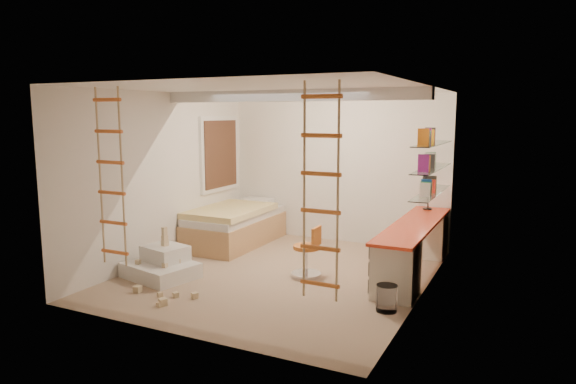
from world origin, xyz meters
The scene contains 15 objects.
floor centered at (0.00, 0.00, 0.00)m, with size 4.50×4.50×0.00m, color #9B7D64.
ceiling_beam centered at (0.00, 0.30, 2.52)m, with size 4.00×0.18×0.16m, color white.
window_frame centered at (-1.97, 1.50, 1.55)m, with size 0.06×1.15×1.35m, color white.
window_blind centered at (-1.93, 1.50, 1.55)m, with size 0.02×1.00×1.20m, color #4C2D1E.
rope_ladder_left centered at (-1.35, -1.75, 1.52)m, with size 0.41×0.04×2.13m, color #CA5322, non-canonical shape.
rope_ladder_right centered at (1.35, -1.75, 1.52)m, with size 0.41×0.04×2.13m, color #C15C20, non-canonical shape.
waste_bin centered at (1.74, -0.67, 0.16)m, with size 0.25×0.25×0.31m, color white.
desk centered at (1.72, 0.86, 0.40)m, with size 0.56×2.80×0.75m.
shelves centered at (1.87, 1.13, 1.50)m, with size 0.25×1.80×0.71m.
bed centered at (-1.48, 1.23, 0.33)m, with size 1.02×2.00×0.69m.
task_lamp centered at (1.67, 1.82, 1.14)m, with size 0.14×0.36×0.57m.
swivel_chair centered at (0.40, 0.12, 0.27)m, with size 0.43×0.43×0.72m.
play_platform centered at (-1.44, -0.80, 0.16)m, with size 1.08×0.93×0.42m.
toy_blocks centered at (-1.08, -1.18, 0.21)m, with size 1.23×1.10×0.69m.
books centered at (1.87, 1.13, 1.64)m, with size 0.14×0.70×0.92m.
Camera 1 is at (3.20, -6.28, 2.27)m, focal length 32.00 mm.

